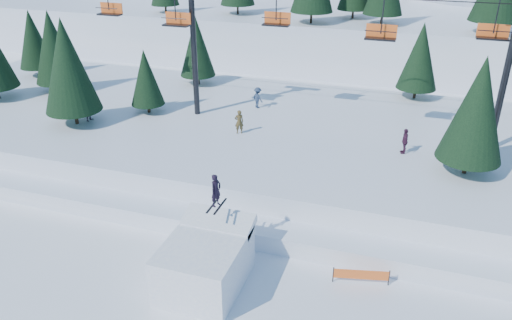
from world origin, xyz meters
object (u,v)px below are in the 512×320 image
(jump_kicker, at_px, (205,261))
(banner_far, at_px, (412,270))
(chairlift, at_px, (333,38))
(banner_near, at_px, (361,275))

(jump_kicker, xyz_separation_m, banner_far, (9.92, 3.64, -0.85))
(jump_kicker, relative_size, chairlift, 0.12)
(jump_kicker, height_order, banner_far, jump_kicker)
(jump_kicker, height_order, banner_near, jump_kicker)
(chairlift, xyz_separation_m, banner_far, (6.98, -12.77, -8.78))
(jump_kicker, height_order, chairlift, chairlift)
(jump_kicker, distance_m, banner_far, 10.60)
(jump_kicker, bearing_deg, chairlift, 79.85)
(banner_far, bearing_deg, chairlift, 118.66)
(chairlift, distance_m, banner_far, 17.00)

